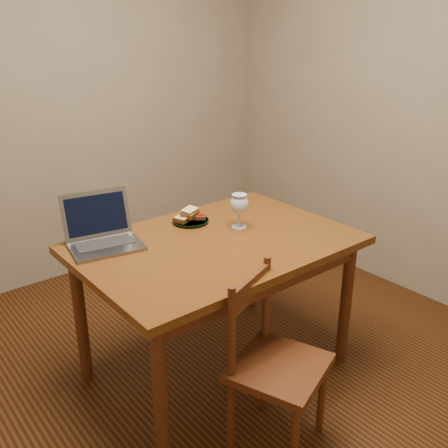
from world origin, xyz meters
TOP-DOWN VIEW (x-y plane):
  - floor at (0.00, 0.00)m, footprint 3.20×3.20m
  - back_wall at (0.00, 1.61)m, footprint 3.20×0.02m
  - right_wall at (1.61, 0.00)m, footprint 0.02×3.20m
  - table at (0.04, 0.04)m, footprint 1.30×0.90m
  - chair at (-0.08, -0.49)m, footprint 0.48×0.47m
  - plate at (0.08, 0.32)m, footprint 0.19×0.19m
  - sandwich_cheese at (0.05, 0.33)m, footprint 0.12×0.09m
  - sandwich_tomato at (0.12, 0.31)m, footprint 0.10×0.10m
  - sandwich_top at (0.08, 0.32)m, footprint 0.13×0.11m
  - milk_glass at (0.23, 0.10)m, footprint 0.09×0.09m
  - laptop at (-0.40, 0.36)m, footprint 0.37×0.35m

SIDE VIEW (x-z plane):
  - floor at x=0.00m, z-range -0.02..0.00m
  - chair at x=-0.08m, z-range 0.23..0.64m
  - table at x=0.04m, z-range 0.28..1.02m
  - plate at x=0.08m, z-range 0.74..0.76m
  - sandwich_tomato at x=0.12m, z-range 0.76..0.78m
  - sandwich_cheese at x=0.05m, z-range 0.76..0.79m
  - sandwich_top at x=0.08m, z-range 0.78..0.81m
  - laptop at x=-0.40m, z-range 0.69..0.92m
  - milk_glass at x=0.23m, z-range 0.74..0.92m
  - back_wall at x=0.00m, z-range 0.00..2.60m
  - right_wall at x=1.61m, z-range 0.00..2.60m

